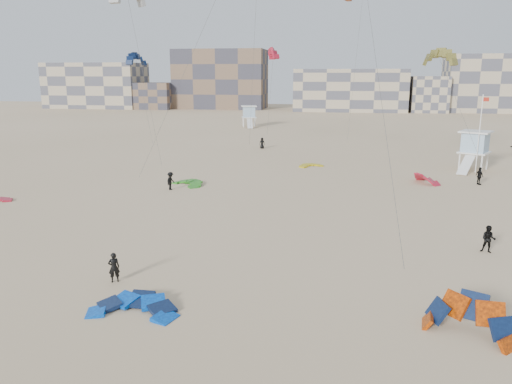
% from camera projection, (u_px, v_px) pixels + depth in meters
% --- Properties ---
extents(ground, '(320.00, 320.00, 0.00)m').
position_uv_depth(ground, '(171.00, 292.00, 25.11)').
color(ground, '#D5B78E').
rests_on(ground, ground).
extents(kite_ground_blue, '(3.83, 4.05, 1.66)m').
position_uv_depth(kite_ground_blue, '(134.00, 312.00, 23.05)').
color(kite_ground_blue, '#0163EB').
rests_on(kite_ground_blue, ground).
extents(kite_ground_orange, '(5.24, 5.18, 3.81)m').
position_uv_depth(kite_ground_orange, '(467.00, 334.00, 21.06)').
color(kite_ground_orange, '#FF5102').
rests_on(kite_ground_orange, ground).
extents(kite_ground_green, '(4.79, 4.84, 1.23)m').
position_uv_depth(kite_ground_green, '(188.00, 185.00, 49.39)').
color(kite_ground_green, '#39951F').
rests_on(kite_ground_green, ground).
extents(kite_ground_red_far, '(4.10, 4.02, 2.86)m').
position_uv_depth(kite_ground_red_far, '(426.00, 183.00, 50.17)').
color(kite_ground_red_far, '#B81939').
rests_on(kite_ground_red_far, ground).
extents(kite_ground_yellow, '(3.77, 3.81, 0.53)m').
position_uv_depth(kite_ground_yellow, '(311.00, 166.00, 59.11)').
color(kite_ground_yellow, '#C39713').
rests_on(kite_ground_yellow, ground).
extents(kitesurfer_main, '(0.71, 0.64, 1.63)m').
position_uv_depth(kitesurfer_main, '(114.00, 267.00, 26.18)').
color(kitesurfer_main, black).
rests_on(kitesurfer_main, ground).
extents(kitesurfer_b, '(1.00, 0.89, 1.72)m').
position_uv_depth(kitesurfer_b, '(488.00, 239.00, 30.48)').
color(kitesurfer_b, black).
rests_on(kitesurfer_b, ground).
extents(kitesurfer_c, '(0.84, 1.21, 1.70)m').
position_uv_depth(kitesurfer_c, '(171.00, 181.00, 47.07)').
color(kitesurfer_c, black).
rests_on(kitesurfer_c, ground).
extents(kitesurfer_d, '(0.80, 1.12, 1.76)m').
position_uv_depth(kitesurfer_d, '(479.00, 176.00, 49.20)').
color(kitesurfer_d, black).
rests_on(kitesurfer_d, ground).
extents(kitesurfer_e, '(0.90, 0.72, 1.62)m').
position_uv_depth(kitesurfer_e, '(262.00, 143.00, 73.02)').
color(kitesurfer_e, black).
rests_on(kitesurfer_e, ground).
extents(kite_fly_olive, '(6.52, 9.39, 12.73)m').
position_uv_depth(kite_fly_olive, '(440.00, 59.00, 54.87)').
color(kite_fly_olive, olive).
rests_on(kite_fly_olive, ground).
extents(kite_fly_navy, '(6.16, 7.03, 13.01)m').
position_uv_depth(kite_fly_navy, '(136.00, 60.00, 74.14)').
color(kite_fly_navy, '#0C1F47').
rests_on(kite_fly_navy, ground).
extents(kite_fly_red, '(4.75, 6.53, 14.32)m').
position_uv_depth(kite_fly_red, '(273.00, 55.00, 83.13)').
color(kite_fly_red, '#B81939').
rests_on(kite_fly_red, ground).
extents(lifeguard_tower_near, '(4.25, 6.66, 4.44)m').
position_uv_depth(lifeguard_tower_near, '(474.00, 151.00, 56.53)').
color(lifeguard_tower_near, white).
rests_on(lifeguard_tower_near, ground).
extents(lifeguard_tower_far, '(3.70, 6.27, 4.32)m').
position_uv_depth(lifeguard_tower_far, '(249.00, 116.00, 102.63)').
color(lifeguard_tower_far, white).
rests_on(lifeguard_tower_far, ground).
extents(flagpole, '(0.70, 0.11, 8.56)m').
position_uv_depth(flagpole, '(480.00, 132.00, 54.44)').
color(flagpole, white).
rests_on(flagpole, ground).
extents(condo_west_a, '(30.00, 15.00, 14.00)m').
position_uv_depth(condo_west_a, '(96.00, 86.00, 159.69)').
color(condo_west_a, tan).
rests_on(condo_west_a, ground).
extents(condo_west_b, '(28.00, 14.00, 18.00)m').
position_uv_depth(condo_west_b, '(221.00, 79.00, 156.45)').
color(condo_west_b, brown).
rests_on(condo_west_b, ground).
extents(condo_mid, '(32.00, 16.00, 12.00)m').
position_uv_depth(condo_mid, '(350.00, 90.00, 146.70)').
color(condo_mid, tan).
rests_on(condo_mid, ground).
extents(condo_east, '(26.00, 14.00, 16.00)m').
position_uv_depth(condo_east, '(493.00, 83.00, 141.54)').
color(condo_east, tan).
rests_on(condo_east, ground).
extents(condo_fill_left, '(12.00, 10.00, 8.00)m').
position_uv_depth(condo_fill_left, '(154.00, 96.00, 155.16)').
color(condo_fill_left, brown).
rests_on(condo_fill_left, ground).
extents(condo_fill_right, '(10.00, 10.00, 10.00)m').
position_uv_depth(condo_fill_right, '(429.00, 94.00, 141.38)').
color(condo_fill_right, tan).
rests_on(condo_fill_right, ground).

